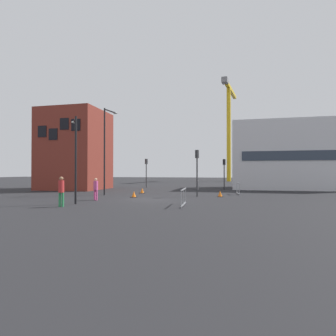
{
  "coord_description": "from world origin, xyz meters",
  "views": [
    {
      "loc": [
        6.27,
        -20.5,
        2.18
      ],
      "look_at": [
        0.0,
        6.5,
        2.53
      ],
      "focal_mm": 29.41,
      "sensor_mm": 36.0,
      "label": 1
    }
  ],
  "objects_px": {
    "streetlamp_tall": "(106,144)",
    "construction_crane": "(229,118)",
    "pedestrian_waiting": "(96,187)",
    "traffic_cone_striped": "(134,194)",
    "streetlamp_short": "(75,151)",
    "traffic_light_corner": "(197,165)",
    "traffic_cone_by_barrier": "(220,194)",
    "traffic_light_crosswalk": "(224,169)",
    "pedestrian_walking": "(61,189)",
    "traffic_light_near": "(146,168)",
    "traffic_cone_orange": "(142,191)"
  },
  "relations": [
    {
      "from": "streetlamp_tall",
      "to": "construction_crane",
      "type": "bearing_deg",
      "value": 74.4
    },
    {
      "from": "pedestrian_waiting",
      "to": "traffic_cone_striped",
      "type": "xyz_separation_m",
      "value": [
        2.0,
        2.9,
        -0.74
      ]
    },
    {
      "from": "streetlamp_short",
      "to": "traffic_light_corner",
      "type": "relative_size",
      "value": 1.46
    },
    {
      "from": "traffic_cone_striped",
      "to": "traffic_cone_by_barrier",
      "type": "bearing_deg",
      "value": 16.99
    },
    {
      "from": "construction_crane",
      "to": "traffic_light_crosswalk",
      "type": "relative_size",
      "value": 5.86
    },
    {
      "from": "streetlamp_tall",
      "to": "traffic_cone_striped",
      "type": "distance_m",
      "value": 5.87
    },
    {
      "from": "streetlamp_short",
      "to": "traffic_cone_striped",
      "type": "xyz_separation_m",
      "value": [
        2.3,
        5.22,
        -3.34
      ]
    },
    {
      "from": "construction_crane",
      "to": "traffic_light_crosswalk",
      "type": "distance_m",
      "value": 30.83
    },
    {
      "from": "traffic_light_corner",
      "to": "pedestrian_walking",
      "type": "height_order",
      "value": "traffic_light_corner"
    },
    {
      "from": "traffic_light_crosswalk",
      "to": "traffic_light_corner",
      "type": "distance_m",
      "value": 10.49
    },
    {
      "from": "traffic_light_crosswalk",
      "to": "traffic_light_near",
      "type": "height_order",
      "value": "traffic_light_near"
    },
    {
      "from": "traffic_cone_striped",
      "to": "traffic_cone_orange",
      "type": "height_order",
      "value": "traffic_cone_orange"
    },
    {
      "from": "streetlamp_short",
      "to": "traffic_light_crosswalk",
      "type": "bearing_deg",
      "value": 61.21
    },
    {
      "from": "streetlamp_short",
      "to": "traffic_cone_by_barrier",
      "type": "bearing_deg",
      "value": 38.19
    },
    {
      "from": "traffic_light_near",
      "to": "pedestrian_waiting",
      "type": "bearing_deg",
      "value": -85.9
    },
    {
      "from": "traffic_light_corner",
      "to": "traffic_cone_striped",
      "type": "bearing_deg",
      "value": -161.47
    },
    {
      "from": "traffic_cone_by_barrier",
      "to": "traffic_light_corner",
      "type": "bearing_deg",
      "value": -167.23
    },
    {
      "from": "streetlamp_short",
      "to": "traffic_light_near",
      "type": "relative_size",
      "value": 1.52
    },
    {
      "from": "traffic_light_crosswalk",
      "to": "traffic_light_near",
      "type": "distance_m",
      "value": 10.45
    },
    {
      "from": "streetlamp_tall",
      "to": "traffic_cone_by_barrier",
      "type": "xyz_separation_m",
      "value": [
        10.46,
        0.5,
        -4.49
      ]
    },
    {
      "from": "traffic_cone_orange",
      "to": "pedestrian_walking",
      "type": "bearing_deg",
      "value": -97.46
    },
    {
      "from": "traffic_light_near",
      "to": "traffic_cone_orange",
      "type": "xyz_separation_m",
      "value": [
        2.45,
        -9.09,
        -2.38
      ]
    },
    {
      "from": "construction_crane",
      "to": "pedestrian_walking",
      "type": "xyz_separation_m",
      "value": [
        -9.68,
        -47.47,
        -13.07
      ]
    },
    {
      "from": "streetlamp_short",
      "to": "construction_crane",
      "type": "bearing_deg",
      "value": 77.94
    },
    {
      "from": "construction_crane",
      "to": "streetlamp_tall",
      "type": "height_order",
      "value": "construction_crane"
    },
    {
      "from": "pedestrian_walking",
      "to": "pedestrian_waiting",
      "type": "height_order",
      "value": "pedestrian_walking"
    },
    {
      "from": "streetlamp_short",
      "to": "traffic_light_corner",
      "type": "xyz_separation_m",
      "value": [
        7.44,
        6.94,
        -0.87
      ]
    },
    {
      "from": "streetlamp_tall",
      "to": "traffic_light_corner",
      "type": "relative_size",
      "value": 1.99
    },
    {
      "from": "pedestrian_walking",
      "to": "traffic_cone_striped",
      "type": "distance_m",
      "value": 7.32
    },
    {
      "from": "construction_crane",
      "to": "traffic_light_corner",
      "type": "height_order",
      "value": "construction_crane"
    },
    {
      "from": "pedestrian_waiting",
      "to": "traffic_cone_by_barrier",
      "type": "bearing_deg",
      "value": 29.15
    },
    {
      "from": "streetlamp_tall",
      "to": "traffic_light_corner",
      "type": "height_order",
      "value": "streetlamp_tall"
    },
    {
      "from": "traffic_light_corner",
      "to": "traffic_cone_by_barrier",
      "type": "height_order",
      "value": "traffic_light_corner"
    },
    {
      "from": "streetlamp_short",
      "to": "traffic_light_crosswalk",
      "type": "xyz_separation_m",
      "value": [
        9.47,
        17.23,
        -1.09
      ]
    },
    {
      "from": "traffic_cone_striped",
      "to": "traffic_cone_orange",
      "type": "bearing_deg",
      "value": 99.41
    },
    {
      "from": "traffic_light_corner",
      "to": "streetlamp_tall",
      "type": "bearing_deg",
      "value": -179.63
    },
    {
      "from": "pedestrian_walking",
      "to": "traffic_cone_orange",
      "type": "relative_size",
      "value": 3.57
    },
    {
      "from": "streetlamp_short",
      "to": "traffic_cone_by_barrier",
      "type": "xyz_separation_m",
      "value": [
        9.38,
        7.38,
        -3.34
      ]
    },
    {
      "from": "construction_crane",
      "to": "streetlamp_short",
      "type": "xyz_separation_m",
      "value": [
        -9.78,
        -45.76,
        -10.58
      ]
    },
    {
      "from": "traffic_light_near",
      "to": "traffic_cone_striped",
      "type": "height_order",
      "value": "traffic_light_near"
    },
    {
      "from": "traffic_light_near",
      "to": "pedestrian_waiting",
      "type": "relative_size",
      "value": 2.32
    },
    {
      "from": "streetlamp_short",
      "to": "traffic_cone_orange",
      "type": "distance_m",
      "value": 10.28
    },
    {
      "from": "streetlamp_tall",
      "to": "traffic_light_corner",
      "type": "distance_m",
      "value": 8.76
    },
    {
      "from": "traffic_light_corner",
      "to": "traffic_cone_orange",
      "type": "distance_m",
      "value": 6.9
    },
    {
      "from": "construction_crane",
      "to": "traffic_cone_by_barrier",
      "type": "height_order",
      "value": "construction_crane"
    },
    {
      "from": "construction_crane",
      "to": "traffic_light_near",
      "type": "bearing_deg",
      "value": -111.47
    },
    {
      "from": "traffic_cone_striped",
      "to": "traffic_cone_by_barrier",
      "type": "xyz_separation_m",
      "value": [
        7.08,
        2.16,
        0.01
      ]
    },
    {
      "from": "traffic_light_corner",
      "to": "pedestrian_waiting",
      "type": "relative_size",
      "value": 2.42
    },
    {
      "from": "traffic_light_corner",
      "to": "traffic_cone_by_barrier",
      "type": "distance_m",
      "value": 3.17
    },
    {
      "from": "traffic_light_crosswalk",
      "to": "traffic_light_near",
      "type": "bearing_deg",
      "value": 172.0
    }
  ]
}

